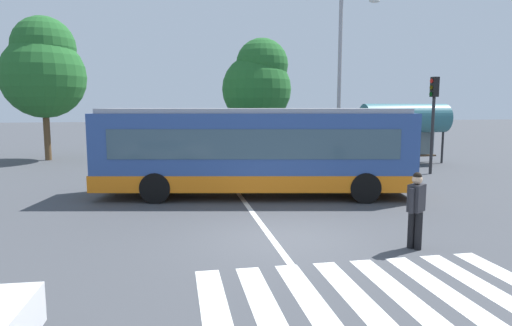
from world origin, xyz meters
The scene contains 14 objects.
ground_plane centered at (0.00, 0.00, 0.00)m, with size 160.00×160.00×0.00m, color #424449.
city_transit_bus centered at (0.21, 5.10, 1.59)m, with size 11.16×4.48×3.06m.
pedestrian_crossing_street centered at (2.66, -1.27, 0.97)m, with size 0.49×0.45×1.72m.
parked_car_champagne centered at (-4.97, 16.48, 0.77)m, with size 2.07×4.59×1.35m.
parked_car_white centered at (-2.07, 15.98, 0.77)m, with size 1.89×4.51×1.35m.
parked_car_teal centered at (0.66, 16.15, 0.77)m, with size 2.02×4.57×1.35m.
parked_car_black centered at (3.28, 16.05, 0.77)m, with size 2.02×4.57×1.35m.
traffic_light_far_corner centered at (9.18, 8.58, 3.00)m, with size 0.33×0.32×4.45m.
bus_stop_shelter centered at (9.69, 12.02, 2.42)m, with size 4.75×1.54×3.25m.
twin_arm_street_lamp centered at (6.01, 12.20, 5.41)m, with size 4.20×0.32×8.80m.
background_tree_left centered at (-9.75, 17.46, 5.26)m, with size 4.68×4.68×8.18m.
background_tree_right centered at (3.25, 20.33, 4.76)m, with size 4.76×4.76×7.72m.
crosswalk_painted_stripes centered at (0.77, -3.43, 0.00)m, with size 5.92×3.34×0.01m.
lane_center_line centered at (-0.29, 2.00, 0.00)m, with size 0.16×24.00×0.01m, color silver.
Camera 1 is at (-2.53, -9.95, 3.15)m, focal length 31.01 mm.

